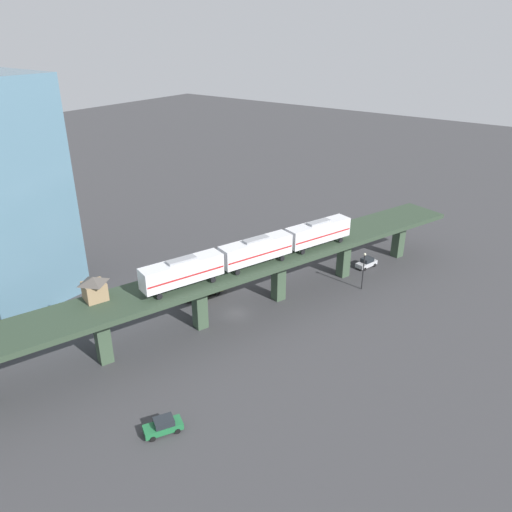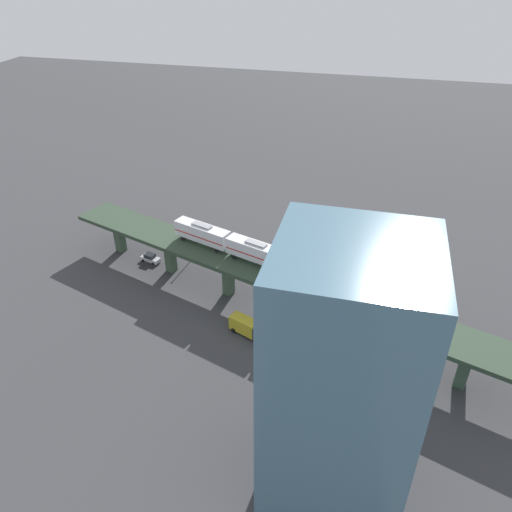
# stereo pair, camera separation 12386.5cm
# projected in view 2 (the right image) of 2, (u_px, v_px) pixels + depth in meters

# --- Properties ---
(ground_plane) EXTENTS (400.00, 400.00, 0.00)m
(ground_plane) POSITION_uv_depth(u_px,v_px,m) (265.00, 307.00, 96.08)
(ground_plane) COLOR #38383A
(elevated_viaduct) EXTENTS (37.23, 89.89, 8.51)m
(elevated_viaduct) POSITION_uv_depth(u_px,v_px,m) (264.00, 276.00, 92.25)
(elevated_viaduct) COLOR #2C3D2C
(elevated_viaduct) RESTS_ON ground
(subway_train) EXTENTS (14.49, 36.16, 4.45)m
(subway_train) POSITION_uv_depth(u_px,v_px,m) (256.00, 251.00, 92.46)
(subway_train) COLOR silver
(subway_train) RESTS_ON elevated_viaduct
(signal_hut) EXTENTS (4.08, 4.08, 3.40)m
(signal_hut) POSITION_uv_depth(u_px,v_px,m) (369.00, 309.00, 79.26)
(signal_hut) COLOR #8C7251
(signal_hut) RESTS_ON elevated_viaduct
(street_car_silver) EXTENTS (2.87, 4.72, 1.89)m
(street_car_silver) POSITION_uv_depth(u_px,v_px,m) (150.00, 258.00, 109.24)
(street_car_silver) COLOR #B7BABF
(street_car_silver) RESTS_ON ground
(street_car_green) EXTENTS (3.72, 4.72, 1.89)m
(street_car_green) POSITION_uv_depth(u_px,v_px,m) (399.00, 295.00, 97.92)
(street_car_green) COLOR #1E6638
(street_car_green) RESTS_ON ground
(delivery_truck) EXTENTS (4.76, 7.52, 3.20)m
(delivery_truck) POSITION_uv_depth(u_px,v_px,m) (248.00, 327.00, 88.55)
(delivery_truck) COLOR #333338
(delivery_truck) RESTS_ON ground
(street_lamp) EXTENTS (0.44, 0.44, 6.94)m
(street_lamp) POSITION_uv_depth(u_px,v_px,m) (191.00, 244.00, 108.27)
(street_lamp) COLOR black
(street_lamp) RESTS_ON ground
(office_tower) EXTENTS (16.00, 16.00, 36.00)m
(office_tower) POSITION_uv_depth(u_px,v_px,m) (341.00, 386.00, 55.40)
(office_tower) COLOR slate
(office_tower) RESTS_ON ground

